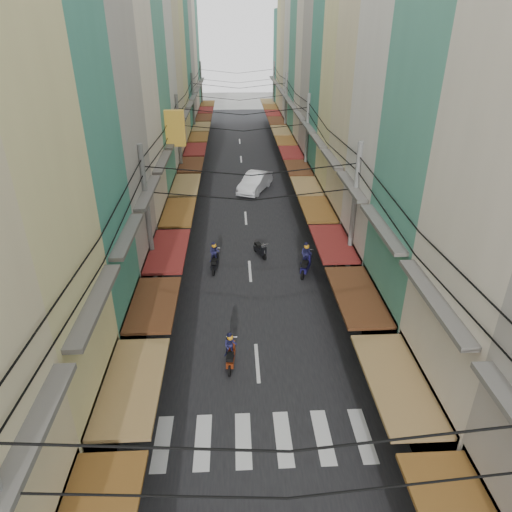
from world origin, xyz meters
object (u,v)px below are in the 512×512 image
object	(u,v)px
white_car	(255,191)
market_umbrella	(409,331)
bicycle	(415,332)
traffic_sign	(360,295)

from	to	relation	value
white_car	market_umbrella	size ratio (longest dim) A/B	2.51
bicycle	market_umbrella	distance (m)	3.42
market_umbrella	bicycle	bearing A→B (deg)	59.57
bicycle	traffic_sign	world-z (taller)	traffic_sign
white_car	bicycle	bearing A→B (deg)	-49.08
market_umbrella	traffic_sign	world-z (taller)	traffic_sign
white_car	traffic_sign	bearing A→B (deg)	-56.09
white_car	market_umbrella	bearing A→B (deg)	-54.30
market_umbrella	traffic_sign	distance (m)	3.11
bicycle	traffic_sign	distance (m)	3.34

